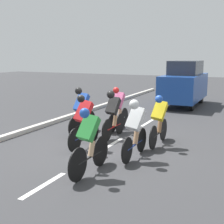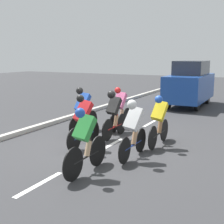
# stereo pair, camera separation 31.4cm
# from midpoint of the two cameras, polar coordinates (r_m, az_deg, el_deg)

# --- Properties ---
(ground_plane) EXTENTS (60.00, 60.00, 0.00)m
(ground_plane) POSITION_cam_midpoint_polar(r_m,az_deg,el_deg) (8.91, 0.37, -6.26)
(ground_plane) COLOR #38383A
(lane_stripe_near) EXTENTS (0.12, 1.40, 0.01)m
(lane_stripe_near) POSITION_cam_midpoint_polar(r_m,az_deg,el_deg) (6.55, -11.77, -12.78)
(lane_stripe_near) COLOR white
(lane_stripe_near) RESTS_ON ground
(lane_stripe_mid) EXTENTS (0.12, 1.40, 0.01)m
(lane_stripe_mid) POSITION_cam_midpoint_polar(r_m,az_deg,el_deg) (9.10, 1.02, -5.88)
(lane_stripe_mid) COLOR white
(lane_stripe_mid) RESTS_ON ground
(lane_stripe_far) EXTENTS (0.12, 1.40, 0.01)m
(lane_stripe_far) POSITION_cam_midpoint_polar(r_m,az_deg,el_deg) (11.97, 7.81, -1.99)
(lane_stripe_far) COLOR white
(lane_stripe_far) RESTS_ON ground
(curb) EXTENTS (0.20, 27.74, 0.14)m
(curb) POSITION_cam_midpoint_polar(r_m,az_deg,el_deg) (10.83, -14.37, -3.18)
(curb) COLOR beige
(curb) RESTS_ON ground
(cyclist_yellow) EXTENTS (0.40, 1.67, 1.48)m
(cyclist_yellow) POSITION_cam_midpoint_polar(r_m,az_deg,el_deg) (8.87, 9.64, -1.32)
(cyclist_yellow) COLOR black
(cyclist_yellow) RESTS_ON ground
(cyclist_black) EXTENTS (0.36, 1.64, 1.51)m
(cyclist_black) POSITION_cam_midpoint_polar(r_m,az_deg,el_deg) (9.59, 1.30, -0.09)
(cyclist_black) COLOR black
(cyclist_black) RESTS_ON ground
(cyclist_pink) EXTENTS (0.36, 1.66, 1.50)m
(cyclist_pink) POSITION_cam_midpoint_polar(r_m,az_deg,el_deg) (10.66, 2.33, 0.82)
(cyclist_pink) COLOR black
(cyclist_pink) RESTS_ON ground
(cyclist_white) EXTENTS (0.41, 1.67, 1.52)m
(cyclist_white) POSITION_cam_midpoint_polar(r_m,az_deg,el_deg) (7.67, 5.09, -2.74)
(cyclist_white) COLOR black
(cyclist_white) RESTS_ON ground
(cyclist_blue) EXTENTS (0.38, 1.67, 1.57)m
(cyclist_blue) POSITION_cam_midpoint_polar(r_m,az_deg,el_deg) (10.00, -4.42, 0.39)
(cyclist_blue) COLOR black
(cyclist_blue) RESTS_ON ground
(cyclist_green) EXTENTS (0.39, 1.73, 1.51)m
(cyclist_green) POSITION_cam_midpoint_polar(r_m,az_deg,el_deg) (6.69, -3.59, -5.07)
(cyclist_green) COLOR black
(cyclist_green) RESTS_ON ground
(cyclist_red) EXTENTS (0.42, 1.66, 1.53)m
(cyclist_red) POSITION_cam_midpoint_polar(r_m,az_deg,el_deg) (8.60, -4.20, -1.42)
(cyclist_red) COLOR black
(cyclist_red) RESTS_ON ground
(support_car) EXTENTS (1.70, 4.10, 2.26)m
(support_car) POSITION_cam_midpoint_polar(r_m,az_deg,el_deg) (16.20, 14.61, 5.02)
(support_car) COLOR black
(support_car) RESTS_ON ground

